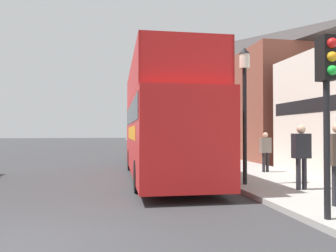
# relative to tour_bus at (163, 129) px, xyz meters

# --- Properties ---
(ground_plane) EXTENTS (144.00, 144.00, 0.00)m
(ground_plane) POSITION_rel_tour_bus_xyz_m (-3.68, 13.59, -1.91)
(ground_plane) COLOR #333335
(sidewalk) EXTENTS (3.93, 108.00, 0.14)m
(sidewalk) POSITION_rel_tour_bus_xyz_m (3.67, 10.59, -1.84)
(sidewalk) COLOR #999993
(sidewalk) RESTS_ON ground_plane
(brick_terrace_rear) EXTENTS (6.00, 23.26, 9.74)m
(brick_terrace_rear) POSITION_rel_tour_bus_xyz_m (8.63, 14.53, 2.96)
(brick_terrace_rear) COLOR brown
(brick_terrace_rear) RESTS_ON ground_plane
(tour_bus) EXTENTS (2.72, 9.61, 4.31)m
(tour_bus) POSITION_rel_tour_bus_xyz_m (0.00, 0.00, 0.00)
(tour_bus) COLOR red
(tour_bus) RESTS_ON ground_plane
(parked_car_ahead_of_bus) EXTENTS (2.00, 4.05, 1.41)m
(parked_car_ahead_of_bus) POSITION_rel_tour_bus_xyz_m (0.55, 8.45, -1.25)
(parked_car_ahead_of_bus) COLOR navy
(parked_car_ahead_of_bus) RESTS_ON ground_plane
(pedestrian_second) EXTENTS (0.48, 0.27, 1.85)m
(pedestrian_second) POSITION_rel_tour_bus_xyz_m (3.36, -4.00, -0.66)
(pedestrian_second) COLOR #232328
(pedestrian_second) RESTS_ON sidewalk
(pedestrian_third) EXTENTS (0.43, 0.23, 1.63)m
(pedestrian_third) POSITION_rel_tour_bus_xyz_m (4.27, -0.02, -0.79)
(pedestrian_third) COLOR #232328
(pedestrian_third) RESTS_ON sidewalk
(traffic_signal) EXTENTS (0.28, 0.42, 3.47)m
(traffic_signal) POSITION_rel_tour_bus_xyz_m (2.01, -6.99, 0.78)
(traffic_signal) COLOR black
(traffic_signal) RESTS_ON sidewalk
(lamp_post_nearest) EXTENTS (0.35, 0.35, 4.33)m
(lamp_post_nearest) POSITION_rel_tour_bus_xyz_m (2.16, -2.82, 1.24)
(lamp_post_nearest) COLOR black
(lamp_post_nearest) RESTS_ON sidewalk
(lamp_post_second) EXTENTS (0.35, 0.35, 4.81)m
(lamp_post_second) POSITION_rel_tour_bus_xyz_m (2.21, 4.85, 1.54)
(lamp_post_second) COLOR black
(lamp_post_second) RESTS_ON sidewalk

